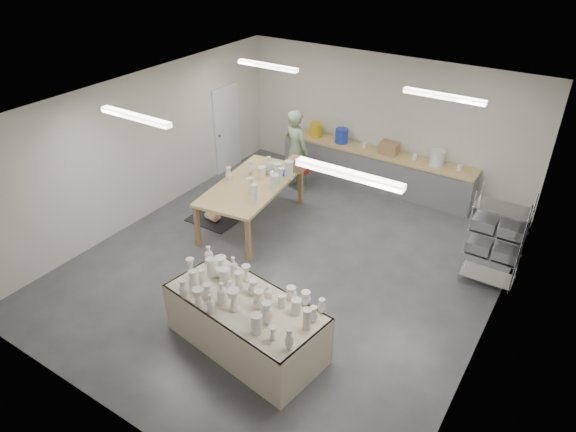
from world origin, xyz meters
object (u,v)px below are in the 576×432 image
Objects in this scene: work_table at (260,181)px; red_stool at (302,172)px; potter at (296,150)px; drying_table at (245,321)px.

work_table is 2.08m from red_stool.
work_table is 6.15× the size of red_stool.
potter reaches higher than work_table.
drying_table is 1.33× the size of potter.
potter is 4.42× the size of red_stool.
work_table reaches higher than drying_table.
work_table is 1.39× the size of potter.
drying_table reaches higher than red_stool.
drying_table is 5.17m from potter.
drying_table is at bearing -65.68° from work_table.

